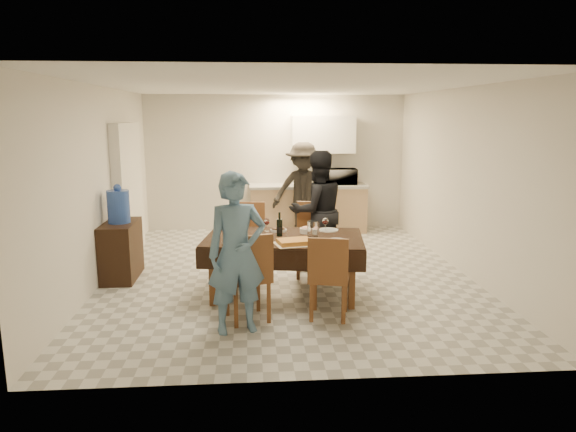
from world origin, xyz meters
The scene contains 33 objects.
floor centered at (0.00, 0.00, 0.00)m, with size 5.00×6.00×0.02m, color silver.
ceiling centered at (0.00, 0.00, 2.60)m, with size 5.00×6.00×0.02m, color white.
wall_back centered at (0.00, 3.00, 1.30)m, with size 5.00×0.02×2.60m, color silver.
wall_front centered at (0.00, -3.00, 1.30)m, with size 5.00×0.02×2.60m, color silver.
wall_left centered at (-2.50, 0.00, 1.30)m, with size 0.02×6.00×2.60m, color silver.
wall_right centered at (2.50, 0.00, 1.30)m, with size 0.02×6.00×2.60m, color silver.
stub_partition centered at (-2.42, 1.20, 1.05)m, with size 0.15×1.40×2.10m, color silver.
kitchen_base_cabinet centered at (0.60, 2.68, 0.43)m, with size 2.20×0.60×0.86m, color tan.
kitchen_worktop centered at (0.60, 2.68, 0.89)m, with size 2.24×0.64×0.05m, color #A5A5A0.
upper_cabinet centered at (0.90, 2.82, 1.85)m, with size 1.20×0.34×0.70m, color white.
dining_table centered at (-0.10, -0.87, 0.71)m, with size 2.05×1.37×0.75m.
chair_near_left centered at (-0.55, -1.71, 0.61)m, with size 0.56×0.57×0.54m.
chair_near_right centered at (0.35, -1.71, 0.58)m, with size 0.52×0.52×0.51m.
chair_far_left centered at (-0.55, -0.21, 0.63)m, with size 0.50×0.50×0.55m.
chair_far_right centered at (0.35, -0.21, 0.62)m, with size 0.53×0.53×0.55m.
console centered at (-2.28, -0.03, 0.39)m, with size 0.42×0.85×0.78m, color black.
water_jug centered at (-2.28, -0.03, 1.00)m, with size 0.30×0.30×0.44m, color blue.
wine_bottle centered at (-0.15, -0.82, 0.90)m, with size 0.07×0.07×0.30m, color black, non-canonical shape.
water_pitcher centered at (0.25, -0.92, 0.85)m, with size 0.13×0.13×0.20m, color white.
savoury_tart centered at (0.00, -1.25, 0.77)m, with size 0.45×0.34×0.06m, color #D1853D.
salad_bowl centered at (0.20, -0.69, 0.78)m, with size 0.17×0.17×0.07m, color silver.
mushroom_dish centered at (-0.15, -0.59, 0.76)m, with size 0.19×0.19×0.03m, color silver.
wine_glass_a centered at (-0.65, -1.12, 0.84)m, with size 0.08×0.08×0.18m, color white, non-canonical shape.
wine_glass_b centered at (0.45, -0.62, 0.84)m, with size 0.08×0.08×0.18m, color white, non-canonical shape.
wine_glass_c centered at (-0.30, -0.57, 0.84)m, with size 0.08×0.08×0.18m, color white, non-canonical shape.
plate_near_left centered at (-0.70, -1.17, 0.75)m, with size 0.27×0.27×0.02m, color silver.
plate_near_right centered at (0.50, -1.17, 0.76)m, with size 0.28×0.28×0.02m, color silver.
plate_far_left centered at (-0.70, -0.57, 0.75)m, with size 0.24×0.24×0.01m, color silver.
plate_far_right centered at (0.50, -0.57, 0.75)m, with size 0.25×0.25×0.01m, color silver.
microwave centered at (1.25, 2.68, 1.06)m, with size 0.54×0.37×0.30m, color white.
person_near centered at (-0.65, -1.92, 0.83)m, with size 0.61×0.40×1.67m, color #53779A.
person_far centered at (0.45, 0.18, 0.86)m, with size 0.84×0.65×1.73m, color black.
person_kitchen centered at (0.46, 2.23, 0.87)m, with size 1.12×0.65×1.74m, color black.
Camera 1 is at (-0.51, -6.98, 2.21)m, focal length 32.00 mm.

